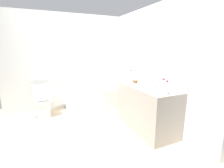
{
  "coord_description": "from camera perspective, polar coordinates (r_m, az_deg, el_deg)",
  "views": [
    {
      "loc": [
        -0.68,
        -2.7,
        1.52
      ],
      "look_at": [
        0.58,
        0.14,
        0.81
      ],
      "focal_mm": 25.91,
      "sensor_mm": 36.0,
      "label": 1
    }
  ],
  "objects": [
    {
      "name": "soap_dish",
      "position": [
        2.77,
        15.39,
        -1.91
      ],
      "size": [
        0.09,
        0.06,
        0.02
      ],
      "primitive_type": "cube",
      "color": "white",
      "rests_on": "vanity_counter"
    },
    {
      "name": "drinking_glass_1",
      "position": [
        3.34,
        6.39,
        1.63
      ],
      "size": [
        0.07,
        0.07,
        0.1
      ],
      "primitive_type": "cylinder",
      "color": "white",
      "rests_on": "vanity_counter"
    },
    {
      "name": "water_bottle_0",
      "position": [
        3.42,
        6.75,
        2.98
      ],
      "size": [
        0.07,
        0.07,
        0.24
      ],
      "color": "silver",
      "rests_on": "vanity_counter"
    },
    {
      "name": "sink_basin",
      "position": [
        2.96,
        12.16,
        -0.37
      ],
      "size": [
        0.35,
        0.35,
        0.06
      ],
      "primitive_type": "cylinder",
      "color": "white",
      "rests_on": "vanity_counter"
    },
    {
      "name": "drinking_glass_0",
      "position": [
        3.13,
        9.64,
        0.82
      ],
      "size": [
        0.06,
        0.06,
        0.1
      ],
      "primitive_type": "cylinder",
      "color": "white",
      "rests_on": "vanity_counter"
    },
    {
      "name": "sink_faucet",
      "position": [
        3.08,
        15.25,
        0.06
      ],
      "size": [
        0.1,
        0.15,
        0.08
      ],
      "color": "#B3B3B8",
      "rests_on": "vanity_counter"
    },
    {
      "name": "water_bottle_1",
      "position": [
        2.55,
        18.7,
        -1.32
      ],
      "size": [
        0.06,
        0.06,
        0.21
      ],
      "color": "silver",
      "rests_on": "vanity_counter"
    },
    {
      "name": "ground_plane",
      "position": [
        3.18,
        -8.9,
        -15.84
      ],
      "size": [
        3.79,
        3.79,
        0.0
      ],
      "primitive_type": "plane",
      "color": "#C1AD8E"
    },
    {
      "name": "vanity_counter",
      "position": [
        3.13,
        12.0,
        -8.11
      ],
      "size": [
        0.58,
        1.28,
        0.82
      ],
      "primitive_type": "cube",
      "color": "gray",
      "rests_on": "ground_plane"
    },
    {
      "name": "wall_back_tiled",
      "position": [
        4.22,
        -14.67,
        7.52
      ],
      "size": [
        3.11,
        0.1,
        2.31
      ],
      "primitive_type": "cube",
      "color": "silver",
      "rests_on": "ground_plane"
    },
    {
      "name": "toilet_paper_roll",
      "position": [
        3.99,
        -26.21,
        -9.95
      ],
      "size": [
        0.11,
        0.11,
        0.12
      ],
      "primitive_type": "cylinder",
      "color": "white",
      "rests_on": "ground_plane"
    },
    {
      "name": "toilet",
      "position": [
        3.95,
        -23.02,
        -5.3
      ],
      "size": [
        0.41,
        0.5,
        0.7
      ],
      "rotation": [
        0.0,
        0.0,
        -1.51
      ],
      "color": "white",
      "rests_on": "ground_plane"
    },
    {
      "name": "water_bottle_2",
      "position": [
        2.64,
        17.57,
        -0.64
      ],
      "size": [
        0.07,
        0.07,
        0.23
      ],
      "color": "silver",
      "rests_on": "vanity_counter"
    },
    {
      "name": "bathtub",
      "position": [
        4.11,
        -5.21,
        -4.49
      ],
      "size": [
        1.49,
        0.76,
        1.18
      ],
      "color": "silver",
      "rests_on": "ground_plane"
    },
    {
      "name": "wall_right_mirror",
      "position": [
        3.44,
        13.75,
        6.42
      ],
      "size": [
        0.1,
        3.19,
        2.31
      ],
      "primitive_type": "cube",
      "color": "silver",
      "rests_on": "ground_plane"
    },
    {
      "name": "amenity_basket",
      "position": [
        3.26,
        8.85,
        0.89
      ],
      "size": [
        0.14,
        0.1,
        0.05
      ],
      "primitive_type": "cube",
      "color": "brown",
      "rests_on": "vanity_counter"
    }
  ]
}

